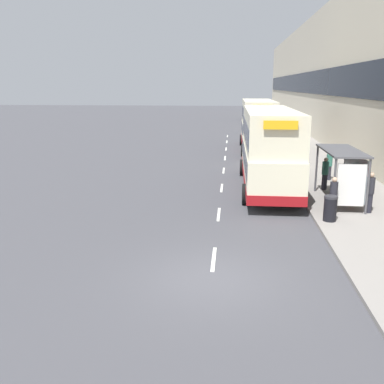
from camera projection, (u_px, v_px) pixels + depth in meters
ground_plane at (211, 279)px, 12.54m from camera, size 220.00×220.00×0.00m
pavement at (284, 134)px, 49.12m from camera, size 5.00×93.00×0.14m
terrace_facade at (324, 76)px, 47.21m from camera, size 3.10×93.00×12.98m
lane_mark_0 at (214, 259)px, 13.98m from camera, size 0.12×2.00×0.01m
lane_mark_1 at (219, 214)px, 18.82m from camera, size 0.12×2.00×0.01m
lane_mark_2 at (222, 188)px, 23.67m from camera, size 0.12×2.00×0.01m
lane_mark_3 at (224, 170)px, 28.52m from camera, size 0.12×2.00×0.01m
lane_mark_4 at (225, 158)px, 33.36m from camera, size 0.12×2.00×0.01m
lane_mark_5 at (226, 149)px, 38.21m from camera, size 0.12×2.00×0.01m
lane_mark_6 at (227, 142)px, 43.05m from camera, size 0.12×2.00×0.01m
lane_mark_7 at (228, 136)px, 47.90m from camera, size 0.12×2.00×0.01m
bus_shelter at (346, 167)px, 19.63m from camera, size 1.60×4.20×2.48m
double_decker_bus_near at (269, 148)px, 22.91m from camera, size 2.85×10.59×4.30m
double_decker_bus_ahead at (258, 124)px, 36.60m from camera, size 2.85×10.13×4.30m
car_0 at (249, 114)px, 70.48m from camera, size 2.08×4.45×1.78m
pedestrian_at_shelter at (333, 196)px, 18.10m from camera, size 0.33×0.33×1.65m
pedestrian_1 at (370, 192)px, 18.42m from camera, size 0.35×0.35×1.79m
pedestrian_2 at (325, 173)px, 22.54m from camera, size 0.34×0.34×1.72m
pedestrian_3 at (329, 165)px, 24.88m from camera, size 0.34×0.34×1.73m
pedestrian_4 at (364, 180)px, 21.16m from camera, size 0.32×0.32×1.63m
litter_bin at (330, 208)px, 17.36m from camera, size 0.55×0.55×1.05m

